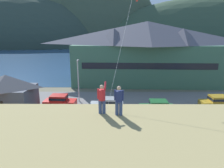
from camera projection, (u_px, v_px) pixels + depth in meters
ground_plane at (110, 138)px, 20.50m from camera, size 600.00×600.00×0.00m
parking_lot_pad at (111, 116)px, 25.32m from camera, size 40.00×20.00×0.10m
bay_water at (112, 57)px, 78.43m from camera, size 360.00×84.00×0.03m
far_hill_west_ridge at (18, 46)px, 129.61m from camera, size 119.05×57.26×59.85m
far_hill_east_peak at (50, 45)px, 136.83m from camera, size 106.89×46.20×76.08m
far_hill_center_saddle at (98, 44)px, 138.04m from camera, size 80.30×51.36×94.20m
far_hill_far_shoulder at (218, 46)px, 124.62m from camera, size 146.62×52.62×56.68m
harbor_lodge at (146, 51)px, 39.45m from camera, size 29.42×11.18×11.73m
storage_shed_near_lot at (8, 94)px, 25.74m from camera, size 6.81×5.05×5.00m
storage_shed_waterside at (105, 70)px, 40.66m from camera, size 5.63×4.74×4.76m
wharf_dock at (96, 68)px, 54.23m from camera, size 3.20×15.96×0.70m
moored_boat_wharfside at (86, 64)px, 57.88m from camera, size 1.99×5.93×2.16m
moored_boat_outer_mooring at (110, 65)px, 57.38m from camera, size 3.03×7.57×2.16m
parked_car_mid_row_far at (86, 121)px, 21.83m from camera, size 4.34×2.35×1.82m
parked_car_corner_spot at (107, 104)px, 26.43m from camera, size 4.27×2.18×1.82m
parked_car_mid_row_near at (149, 127)px, 20.37m from camera, size 4.35×2.36×1.82m
parked_car_front_row_end at (30, 130)px, 19.74m from camera, size 4.23×2.12×1.82m
parked_car_lone_by_shed at (60, 101)px, 27.62m from camera, size 4.31×2.27×1.82m
parked_car_front_row_silver at (217, 102)px, 27.32m from camera, size 4.28×2.21×1.82m
parked_car_mid_row_center at (157, 107)px, 25.54m from camera, size 4.20×2.06×1.82m
parked_car_back_row_right at (213, 124)px, 21.07m from camera, size 4.28×2.21×1.82m
parking_light_pole at (78, 77)px, 29.78m from camera, size 0.24×0.78×6.03m
person_kite_flyer at (102, 98)px, 12.04m from camera, size 0.53×0.65×1.86m
person_companion at (119, 100)px, 11.80m from camera, size 0.55×0.40×1.74m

